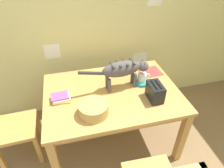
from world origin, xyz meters
name	(u,v)px	position (x,y,z in m)	size (l,w,h in m)	color
wall_rear	(88,19)	(0.00, 2.09, 1.25)	(5.20, 0.11, 2.50)	#DCD283
dining_table	(112,98)	(0.10, 1.32, 0.66)	(1.37, 0.98, 0.74)	#BF8B46
cat	(124,69)	(0.23, 1.38, 0.96)	(0.73, 0.17, 0.31)	#504948
saucer_bowl	(142,82)	(0.45, 1.39, 0.75)	(0.18, 0.18, 0.03)	teal
coffee_mug	(142,77)	(0.45, 1.39, 0.81)	(0.14, 0.09, 0.09)	white
magazine	(150,72)	(0.62, 1.57, 0.74)	(0.24, 0.20, 0.01)	#E53938
book_stack	(61,98)	(-0.41, 1.31, 0.77)	(0.19, 0.15, 0.06)	gold
wicker_basket	(94,109)	(-0.14, 1.06, 0.80)	(0.27, 0.27, 0.11)	tan
toaster	(155,92)	(0.47, 1.12, 0.83)	(0.12, 0.20, 0.18)	black
wooden_chair_near	(10,127)	(-0.97, 1.37, 0.45)	(0.44, 0.44, 0.92)	#C28E44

